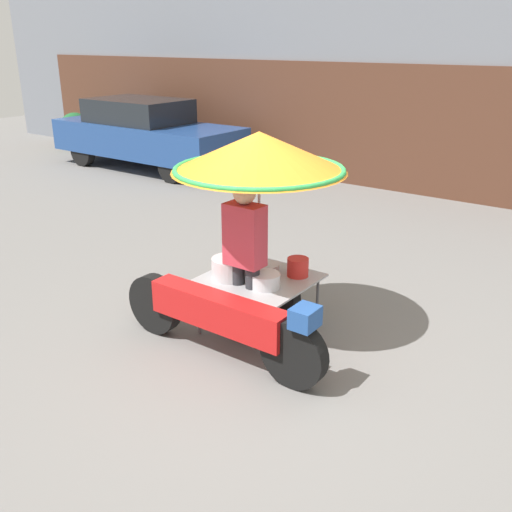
{
  "coord_description": "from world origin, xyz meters",
  "views": [
    {
      "loc": [
        2.74,
        -3.82,
        2.85
      ],
      "look_at": [
        -0.34,
        0.41,
        0.84
      ],
      "focal_mm": 40.0,
      "sensor_mm": 36.0,
      "label": 1
    }
  ],
  "objects_px": {
    "vendor_motorcycle_cart": "(254,190)",
    "potted_plant": "(75,129)",
    "parked_car": "(145,133)",
    "vendor_person": "(245,254)"
  },
  "relations": [
    {
      "from": "vendor_motorcycle_cart",
      "to": "potted_plant",
      "type": "relative_size",
      "value": 2.33
    },
    {
      "from": "vendor_motorcycle_cart",
      "to": "parked_car",
      "type": "height_order",
      "value": "vendor_motorcycle_cart"
    },
    {
      "from": "parked_car",
      "to": "potted_plant",
      "type": "relative_size",
      "value": 4.76
    },
    {
      "from": "vendor_person",
      "to": "potted_plant",
      "type": "xyz_separation_m",
      "value": [
        -9.99,
        5.65,
        -0.35
      ]
    },
    {
      "from": "potted_plant",
      "to": "vendor_motorcycle_cart",
      "type": "bearing_deg",
      "value": -28.85
    },
    {
      "from": "vendor_motorcycle_cart",
      "to": "vendor_person",
      "type": "relative_size",
      "value": 1.41
    },
    {
      "from": "parked_car",
      "to": "potted_plant",
      "type": "xyz_separation_m",
      "value": [
        -3.26,
        0.53,
        -0.24
      ]
    },
    {
      "from": "parked_car",
      "to": "potted_plant",
      "type": "height_order",
      "value": "parked_car"
    },
    {
      "from": "vendor_motorcycle_cart",
      "to": "vendor_person",
      "type": "distance_m",
      "value": 0.62
    },
    {
      "from": "vendor_motorcycle_cart",
      "to": "vendor_person",
      "type": "bearing_deg",
      "value": -91.89
    }
  ]
}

